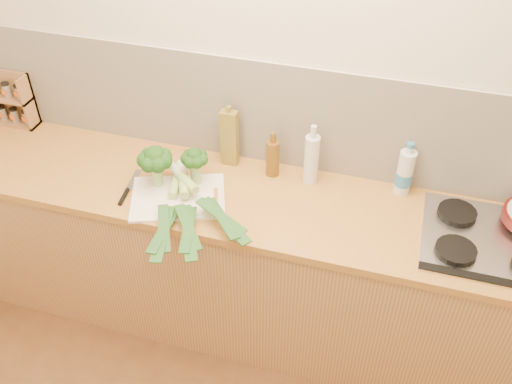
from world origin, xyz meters
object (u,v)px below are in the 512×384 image
gas_hob (493,241)px  chopping_board (178,197)px  spice_rack (12,101)px  chefs_knife (126,192)px

gas_hob → chopping_board: gas_hob is taller
gas_hob → chopping_board: size_ratio=1.36×
chopping_board → spice_rack: spice_rack is taller
chefs_knife → spice_rack: spice_rack is taller
chopping_board → spice_rack: (-1.09, 0.35, 0.12)m
gas_hob → spice_rack: (-2.47, 0.25, 0.12)m
gas_hob → chefs_knife: (-1.63, -0.14, -0.01)m
gas_hob → spice_rack: 2.49m
chefs_knife → spice_rack: bearing=148.7°
gas_hob → chefs_knife: gas_hob is taller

